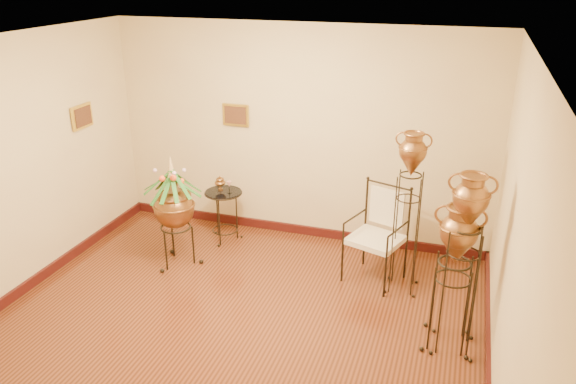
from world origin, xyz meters
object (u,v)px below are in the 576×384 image
(amphora_tall, at_px, (407,212))
(side_table, at_px, (224,215))
(planter_urn, at_px, (174,204))
(armchair, at_px, (376,236))
(amphora_mid, at_px, (462,264))

(amphora_tall, xyz_separation_m, side_table, (-2.41, 0.50, -0.59))
(planter_urn, height_order, side_table, planter_urn)
(amphora_tall, xyz_separation_m, armchair, (-0.34, 0.09, -0.39))
(armchair, xyz_separation_m, side_table, (-2.07, 0.41, -0.21))
(planter_urn, distance_m, armchair, 2.40)
(amphora_mid, relative_size, armchair, 1.60)
(armchair, bearing_deg, side_table, -172.57)
(armchair, distance_m, side_table, 2.12)
(amphora_mid, height_order, side_table, amphora_mid)
(amphora_mid, xyz_separation_m, side_table, (-3.01, 1.42, -0.55))
(side_table, bearing_deg, armchair, -11.19)
(amphora_tall, xyz_separation_m, amphora_mid, (0.61, -0.92, -0.04))
(amphora_tall, bearing_deg, amphora_mid, -56.58)
(armchair, height_order, side_table, armchair)
(amphora_tall, xyz_separation_m, planter_urn, (-2.70, -0.27, -0.16))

